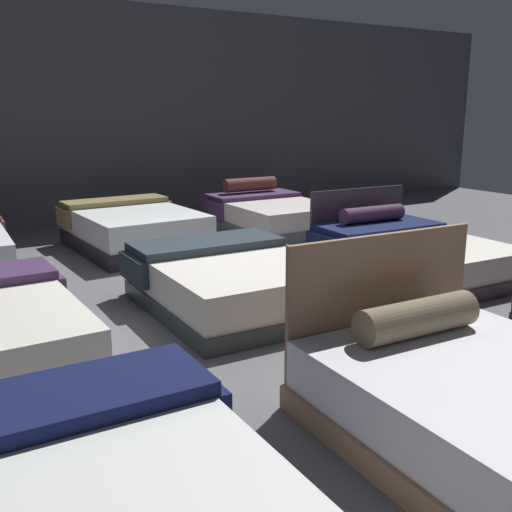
{
  "coord_description": "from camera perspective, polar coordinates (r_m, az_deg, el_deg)",
  "views": [
    {
      "loc": [
        -2.62,
        -4.76,
        1.82
      ],
      "look_at": [
        0.11,
        -0.26,
        0.53
      ],
      "focal_mm": 41.71,
      "sensor_mm": 36.0,
      "label": 1
    }
  ],
  "objects": [
    {
      "name": "bed_5",
      "position": [
        6.99,
        14.45,
        0.26
      ],
      "size": [
        1.64,
        2.18,
        0.87
      ],
      "rotation": [
        0.0,
        0.0,
        -0.04
      ],
      "color": "#332933",
      "rests_on": "ground_plane"
    },
    {
      "name": "bed_4",
      "position": [
        5.62,
        -2.32,
        -2.49
      ],
      "size": [
        1.64,
        1.95,
        0.54
      ],
      "rotation": [
        0.0,
        0.0,
        -0.03
      ],
      "color": "#2C3437",
      "rests_on": "ground_plane"
    },
    {
      "name": "bed_7",
      "position": [
        8.13,
        -11.58,
        2.52
      ],
      "size": [
        1.58,
        2.02,
        0.6
      ],
      "rotation": [
        0.0,
        0.0,
        0.04
      ],
      "color": "black",
      "rests_on": "ground_plane"
    },
    {
      "name": "bed_8",
      "position": [
        9.13,
        1.56,
        3.93
      ],
      "size": [
        1.53,
        2.0,
        0.76
      ],
      "rotation": [
        0.0,
        0.0,
        -0.01
      ],
      "color": "#58595A",
      "rests_on": "ground_plane"
    },
    {
      "name": "showroom_back_wall",
      "position": [
        10.05,
        -16.6,
        12.87
      ],
      "size": [
        18.0,
        0.06,
        3.5
      ],
      "primitive_type": "cube",
      "color": "#47474C",
      "rests_on": "ground_plane"
    },
    {
      "name": "ground_plane",
      "position": [
        5.73,
        -2.35,
        -4.82
      ],
      "size": [
        18.0,
        18.0,
        0.02
      ],
      "primitive_type": "cube",
      "color": "#5B5B60"
    },
    {
      "name": "bed_1",
      "position": [
        3.6,
        21.72,
        -13.21
      ],
      "size": [
        1.66,
        2.09,
        1.04
      ],
      "rotation": [
        0.0,
        0.0,
        -0.04
      ],
      "color": "#8F6A4E",
      "rests_on": "ground_plane"
    }
  ]
}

